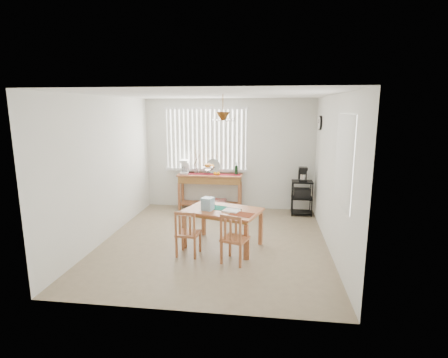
# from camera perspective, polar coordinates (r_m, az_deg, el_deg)

# --- Properties ---
(ground) EXTENTS (4.00, 4.50, 0.01)m
(ground) POSITION_cam_1_polar(r_m,az_deg,el_deg) (6.46, -1.53, -10.17)
(ground) COLOR gray
(room_shell) EXTENTS (4.20, 4.70, 2.70)m
(room_shell) POSITION_cam_1_polar(r_m,az_deg,el_deg) (6.05, -1.56, 4.97)
(room_shell) COLOR white
(room_shell) RESTS_ON ground
(sideboard) EXTENTS (1.51, 0.43, 0.85)m
(sideboard) POSITION_cam_1_polar(r_m,az_deg,el_deg) (8.24, -2.23, -0.69)
(sideboard) COLOR #A96239
(sideboard) RESTS_ON ground
(sideboard_items) EXTENTS (1.44, 0.36, 0.65)m
(sideboard_items) POSITION_cam_1_polar(r_m,az_deg,el_deg) (8.24, -4.01, 1.75)
(sideboard_items) COLOR maroon
(sideboard_items) RESTS_ON sideboard
(wire_cart) EXTENTS (0.46, 0.37, 0.78)m
(wire_cart) POSITION_cam_1_polar(r_m,az_deg,el_deg) (8.07, 12.59, -2.49)
(wire_cart) COLOR black
(wire_cart) RESTS_ON ground
(cart_items) EXTENTS (0.18, 0.22, 0.32)m
(cart_items) POSITION_cam_1_polar(r_m,az_deg,el_deg) (7.98, 12.73, 0.71)
(cart_items) COLOR black
(cart_items) RESTS_ON wire_cart
(dining_table) EXTENTS (1.44, 1.15, 0.67)m
(dining_table) POSITION_cam_1_polar(r_m,az_deg,el_deg) (6.05, -0.18, -5.67)
(dining_table) COLOR #A96239
(dining_table) RESTS_ON ground
(table_items) EXTENTS (0.94, 0.72, 0.21)m
(table_items) POSITION_cam_1_polar(r_m,az_deg,el_deg) (5.96, -1.68, -4.36)
(table_items) COLOR #126A53
(table_items) RESTS_ON dining_table
(chair_left) EXTENTS (0.39, 0.39, 0.78)m
(chair_left) POSITION_cam_1_polar(r_m,az_deg,el_deg) (5.77, -5.96, -8.82)
(chair_left) COLOR #A96239
(chair_left) RESTS_ON ground
(chair_right) EXTENTS (0.47, 0.47, 0.81)m
(chair_right) POSITION_cam_1_polar(r_m,az_deg,el_deg) (5.48, 1.65, -9.74)
(chair_right) COLOR #A96239
(chair_right) RESTS_ON ground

